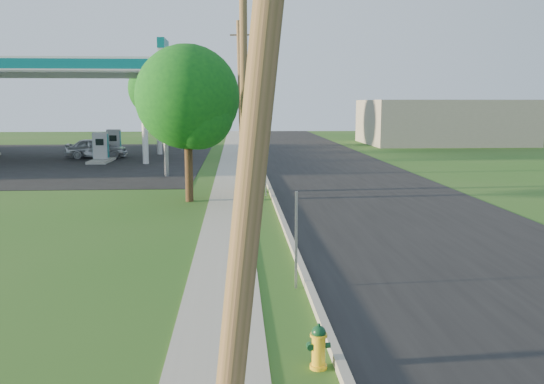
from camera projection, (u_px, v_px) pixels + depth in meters
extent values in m
cube|color=black|center=(414.00, 225.00, 17.70)|extent=(8.00, 120.00, 0.02)
cube|color=#99968C|center=(284.00, 225.00, 17.44)|extent=(0.15, 120.00, 0.15)
cube|color=#9B988D|center=(227.00, 228.00, 17.34)|extent=(1.50, 120.00, 0.03)
cube|color=black|center=(9.00, 160.00, 38.13)|extent=(26.00, 28.00, 0.02)
cylinder|color=brown|center=(268.00, 2.00, 5.81)|extent=(1.31, 0.32, 9.48)
cylinder|color=brown|center=(244.00, 74.00, 23.54)|extent=(0.32, 0.32, 9.80)
cylinder|color=brown|center=(240.00, 89.00, 41.31)|extent=(0.49, 0.32, 9.50)
cube|color=brown|center=(240.00, 35.00, 40.74)|extent=(1.40, 0.10, 0.12)
cube|color=gray|center=(296.00, 240.00, 11.57)|extent=(0.05, 0.04, 2.00)
cube|color=gray|center=(266.00, 171.00, 23.20)|extent=(0.05, 0.04, 2.00)
cube|color=gray|center=(255.00, 148.00, 35.24)|extent=(0.05, 0.04, 2.00)
cylinder|color=silver|center=(144.00, 119.00, 35.04)|extent=(0.36, 0.36, 5.50)
cylinder|color=silver|center=(159.00, 117.00, 41.55)|extent=(0.36, 0.36, 5.50)
cube|color=silver|center=(34.00, 68.00, 37.34)|extent=(18.00, 9.00, 0.90)
cube|color=#066B72|center=(34.00, 68.00, 37.34)|extent=(18.15, 9.15, 0.63)
cube|color=silver|center=(34.00, 73.00, 37.39)|extent=(18.18, 9.18, 0.10)
cube|color=#99968C|center=(101.00, 161.00, 36.55)|extent=(1.20, 3.20, 0.18)
cube|color=#9EA0A3|center=(101.00, 146.00, 36.40)|extent=(0.90, 0.50, 1.70)
cube|color=#066B72|center=(101.00, 146.00, 36.40)|extent=(0.94, 0.40, 1.50)
cube|color=black|center=(100.00, 142.00, 36.10)|extent=(0.50, 0.02, 0.40)
cube|color=#99968C|center=(114.00, 155.00, 40.49)|extent=(1.20, 3.20, 0.18)
cube|color=#9EA0A3|center=(114.00, 142.00, 40.34)|extent=(0.90, 0.50, 1.70)
cube|color=#066B72|center=(114.00, 142.00, 40.34)|extent=(0.94, 0.40, 1.50)
cube|color=black|center=(113.00, 138.00, 40.04)|extent=(0.50, 0.02, 0.40)
cylinder|color=gray|center=(165.00, 128.00, 29.09)|extent=(0.24, 0.24, 5.00)
cube|color=silver|center=(164.00, 61.00, 28.58)|extent=(0.30, 2.00, 2.00)
cube|color=#066B72|center=(163.00, 44.00, 28.46)|extent=(0.34, 2.04, 0.50)
cube|color=gray|center=(442.00, 122.00, 52.75)|extent=(14.00, 10.00, 4.00)
cylinder|color=#332415|center=(189.00, 162.00, 21.83)|extent=(0.30, 0.30, 3.04)
sphere|color=#104F17|center=(187.00, 97.00, 21.46)|extent=(3.90, 3.90, 3.90)
sphere|color=#104F17|center=(198.00, 113.00, 21.28)|extent=(2.68, 2.68, 2.68)
cylinder|color=#332415|center=(158.00, 125.00, 49.04)|extent=(0.30, 0.30, 3.80)
sphere|color=#104F17|center=(157.00, 88.00, 48.57)|extent=(4.86, 4.86, 4.86)
sphere|color=#104F17|center=(162.00, 98.00, 48.42)|extent=(3.34, 3.34, 3.34)
cylinder|color=yellow|center=(318.00, 366.00, 8.18)|extent=(0.25, 0.25, 0.05)
cylinder|color=yellow|center=(319.00, 350.00, 8.15)|extent=(0.19, 0.19, 0.53)
cylinder|color=yellow|center=(319.00, 335.00, 8.11)|extent=(0.25, 0.25, 0.04)
sphere|color=#0E391E|center=(319.00, 333.00, 8.10)|extent=(0.20, 0.20, 0.20)
cylinder|color=#0E391E|center=(319.00, 326.00, 8.09)|extent=(0.04, 0.04, 0.05)
cylinder|color=#0E391E|center=(320.00, 349.00, 8.01)|extent=(0.10, 0.11, 0.10)
cylinder|color=#0E391E|center=(310.00, 346.00, 8.12)|extent=(0.09, 0.09, 0.08)
cylinder|color=#0E391E|center=(327.00, 345.00, 8.15)|extent=(0.09, 0.09, 0.08)
cylinder|color=#ECBF00|center=(261.00, 192.00, 24.26)|extent=(0.26, 0.26, 0.05)
cylinder|color=#ECBF00|center=(261.00, 186.00, 24.22)|extent=(0.20, 0.20, 0.55)
cylinder|color=#ECBF00|center=(261.00, 180.00, 24.19)|extent=(0.26, 0.26, 0.04)
sphere|color=black|center=(261.00, 179.00, 24.18)|extent=(0.21, 0.21, 0.21)
cylinder|color=black|center=(261.00, 177.00, 24.17)|extent=(0.05, 0.05, 0.05)
cylinder|color=black|center=(262.00, 185.00, 24.09)|extent=(0.11, 0.12, 0.10)
cylinder|color=black|center=(258.00, 184.00, 24.19)|extent=(0.10, 0.09, 0.08)
cylinder|color=black|center=(264.00, 184.00, 24.24)|extent=(0.10, 0.09, 0.08)
cylinder|color=#EBD000|center=(254.00, 168.00, 32.84)|extent=(0.28, 0.28, 0.06)
cylinder|color=#EBD000|center=(254.00, 164.00, 32.80)|extent=(0.22, 0.22, 0.60)
cylinder|color=#EBD000|center=(254.00, 159.00, 32.76)|extent=(0.28, 0.28, 0.04)
sphere|color=#0C3217|center=(254.00, 159.00, 32.76)|extent=(0.23, 0.23, 0.23)
cylinder|color=#0C3217|center=(254.00, 157.00, 32.74)|extent=(0.05, 0.05, 0.06)
cylinder|color=#0C3217|center=(255.00, 163.00, 32.67)|extent=(0.15, 0.15, 0.11)
cylinder|color=#0C3217|center=(251.00, 163.00, 32.73)|extent=(0.13, 0.12, 0.09)
cylinder|color=#0C3217|center=(256.00, 162.00, 32.86)|extent=(0.13, 0.12, 0.09)
imported|color=silver|center=(96.00, 148.00, 39.16)|extent=(4.09, 1.71, 1.38)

